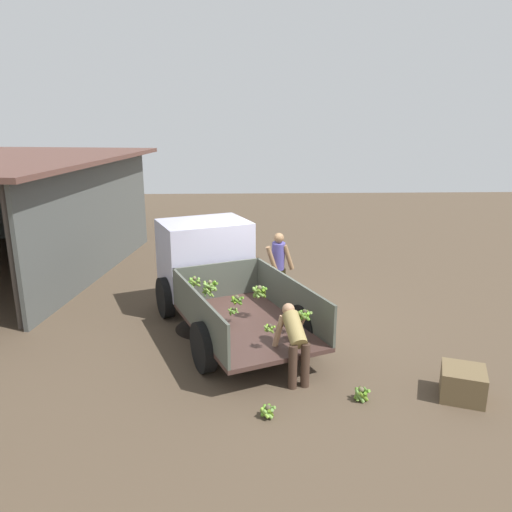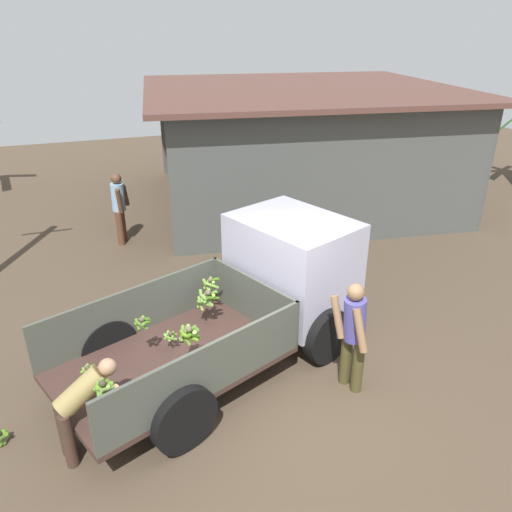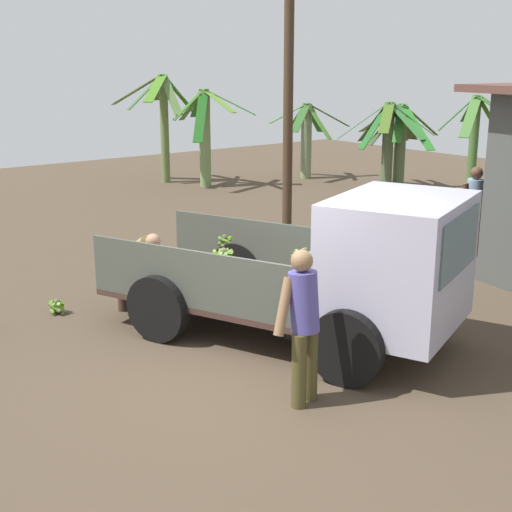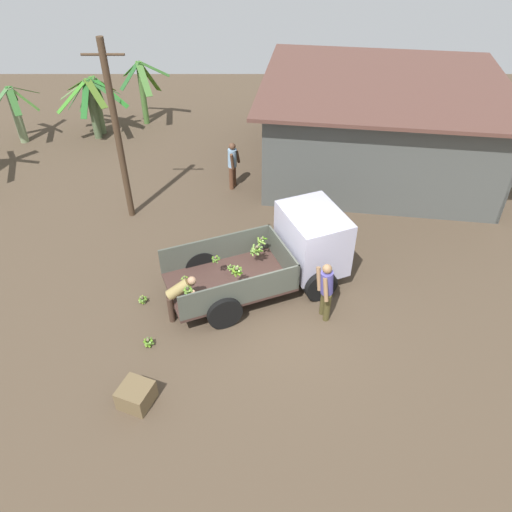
# 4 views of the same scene
# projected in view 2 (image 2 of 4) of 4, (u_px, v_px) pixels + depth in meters

# --- Properties ---
(ground) EXTENTS (36.00, 36.00, 0.00)m
(ground) POSITION_uv_depth(u_px,v_px,m) (269.00, 385.00, 7.24)
(ground) COLOR #4D3D2E
(mud_patch_0) EXTENTS (1.24, 1.24, 0.01)m
(mud_patch_0) POSITION_uv_depth(u_px,v_px,m) (222.00, 344.00, 8.16)
(mud_patch_0) COLOR black
(mud_patch_0) RESTS_ON ground
(cargo_truck) EXTENTS (5.00, 3.49, 2.00)m
(cargo_truck) POSITION_uv_depth(u_px,v_px,m) (270.00, 284.00, 7.83)
(cargo_truck) COLOR #422C26
(cargo_truck) RESTS_ON ground
(warehouse_shed) EXTENTS (9.41, 8.83, 3.18)m
(warehouse_shed) POSITION_uv_depth(u_px,v_px,m) (317.00, 116.00, 13.99)
(warehouse_shed) COLOR #4C4F4C
(warehouse_shed) RESTS_ON ground
(person_foreground_visitor) EXTENTS (0.48, 0.70, 1.68)m
(person_foreground_visitor) POSITION_uv_depth(u_px,v_px,m) (353.00, 332.00, 6.82)
(person_foreground_visitor) COLOR #484121
(person_foreground_visitor) RESTS_ON ground
(person_worker_loading) EXTENTS (0.79, 0.64, 1.23)m
(person_worker_loading) POSITION_uv_depth(u_px,v_px,m) (82.00, 404.00, 5.82)
(person_worker_loading) COLOR #3F2C22
(person_worker_loading) RESTS_ON ground
(person_bystander_near_shed) EXTENTS (0.47, 0.67, 1.68)m
(person_bystander_near_shed) POSITION_uv_depth(u_px,v_px,m) (119.00, 205.00, 11.51)
(person_bystander_near_shed) COLOR brown
(person_bystander_near_shed) RESTS_ON ground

